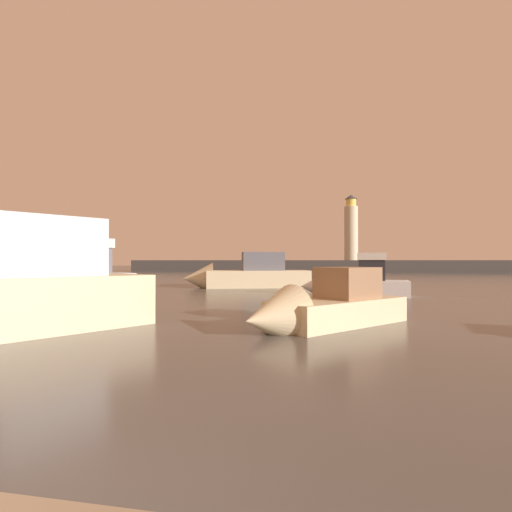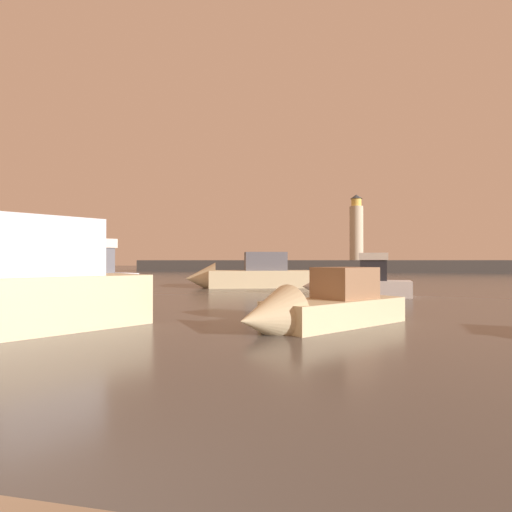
{
  "view_description": "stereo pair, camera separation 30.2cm",
  "coord_description": "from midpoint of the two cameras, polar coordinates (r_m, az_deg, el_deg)",
  "views": [
    {
      "loc": [
        2.32,
        -2.11,
        1.96
      ],
      "look_at": [
        -1.26,
        16.0,
        2.17
      ],
      "focal_mm": 28.65,
      "sensor_mm": 36.0,
      "label": 1
    },
    {
      "loc": [
        2.62,
        -2.04,
        1.96
      ],
      "look_at": [
        -1.26,
        16.0,
        2.17
      ],
      "focal_mm": 28.65,
      "sensor_mm": 36.0,
      "label": 2
    }
  ],
  "objects": [
    {
      "name": "ground_plane",
      "position": [
        37.06,
        8.3,
        -3.67
      ],
      "size": [
        220.0,
        220.0,
        0.0
      ],
      "primitive_type": "plane",
      "color": "#4C4742"
    },
    {
      "name": "breakwater",
      "position": [
        71.83,
        10.15,
        -1.39
      ],
      "size": [
        69.23,
        6.1,
        2.02
      ],
      "primitive_type": "cube",
      "color": "#423F3D",
      "rests_on": "ground_plane"
    },
    {
      "name": "lighthouse",
      "position": [
        72.02,
        13.96,
        3.67
      ],
      "size": [
        2.29,
        2.29,
        11.25
      ],
      "color": "beige",
      "rests_on": "breakwater"
    },
    {
      "name": "motorboat_0",
      "position": [
        23.33,
        13.66,
        -3.77
      ],
      "size": [
        6.0,
        2.05,
        2.69
      ],
      "color": "white",
      "rests_on": "ground_plane"
    },
    {
      "name": "motorboat_1",
      "position": [
        12.16,
        8.89,
        -7.3
      ],
      "size": [
        5.16,
        5.72,
        2.2
      ],
      "color": "beige",
      "rests_on": "ground_plane"
    },
    {
      "name": "motorboat_3",
      "position": [
        27.32,
        -25.84,
        -2.58
      ],
      "size": [
        7.84,
        8.35,
        3.97
      ],
      "color": "silver",
      "rests_on": "ground_plane"
    },
    {
      "name": "motorboat_4",
      "position": [
        29.63,
        -1.35,
        -2.82
      ],
      "size": [
        9.37,
        5.07,
        3.04
      ],
      "color": "beige",
      "rests_on": "ground_plane"
    }
  ]
}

